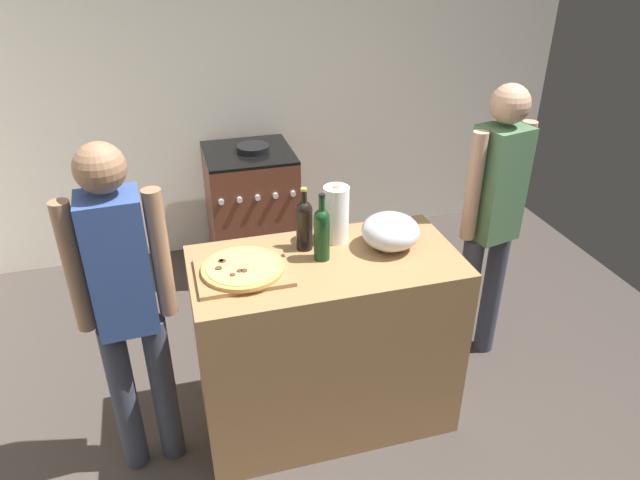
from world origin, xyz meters
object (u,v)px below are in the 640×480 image
Objects in this scene: mixing_bowl at (390,231)px; person_in_stripes at (126,300)px; person_in_red at (492,214)px; pizza at (243,268)px; wine_bottle_green at (304,223)px; stove at (252,210)px; paper_towel_roll at (336,214)px; wine_bottle_amber at (322,231)px.

person_in_stripes reaches higher than mixing_bowl.
mixing_bowl is at bearing 4.13° from person_in_stripes.
person_in_stripes is 1.85m from person_in_red.
mixing_bowl is at bearing 3.84° from pizza.
person_in_red is (1.03, 0.09, -0.14)m from wine_bottle_green.
stove is at bearing 90.93° from wine_bottle_green.
pizza is 1.29× the size of paper_towel_roll.
mixing_bowl is (0.69, 0.05, 0.05)m from pizza.
person_in_stripes reaches higher than stove.
person_in_red is at bearing 8.63° from person_in_stripes.
paper_towel_roll is at bearing 12.47° from wine_bottle_green.
paper_towel_roll is 0.91× the size of wine_bottle_green.
wine_bottle_green is at bearing 165.50° from mixing_bowl.
pizza is 1.70m from stove.
pizza is 0.70m from mixing_bowl.
person_in_stripes reaches higher than wine_bottle_amber.
person_in_stripes is (-0.85, -0.07, -0.15)m from wine_bottle_amber.
wine_bottle_amber is 0.12m from wine_bottle_green.
wine_bottle_green is 0.19× the size of person_in_stripes.
wine_bottle_green reaches higher than paper_towel_roll.
mixing_bowl is 0.17× the size of person_in_stripes.
pizza is at bearing -154.89° from wine_bottle_green.
wine_bottle_amber is at bearing -177.81° from mixing_bowl.
wine_bottle_amber is (-0.11, -0.15, 0.00)m from paper_towel_roll.
mixing_bowl is at bearing -163.51° from person_in_red.
wine_bottle_amber is at bearing -126.85° from paper_towel_roll.
person_in_red is at bearing 11.81° from wine_bottle_amber.
pizza is 0.39× the size of stove.
mixing_bowl is 0.69m from person_in_red.
person_in_red is at bearing 16.49° from mixing_bowl.
stove is at bearing 79.83° from pizza.
pizza is at bearing -174.65° from wine_bottle_amber.
mixing_bowl is 0.17× the size of person_in_red.
mixing_bowl is 0.85× the size of wine_bottle_amber.
mixing_bowl is 0.34m from wine_bottle_amber.
person_in_red reaches higher than stove.
person_in_red is (0.87, 0.06, -0.15)m from paper_towel_roll.
paper_towel_roll is at bearing -82.56° from stove.
person_in_red is at bearing -52.11° from stove.
person_in_red is at bearing 5.19° from wine_bottle_green.
mixing_bowl is 0.40m from wine_bottle_green.
paper_towel_roll is 0.17× the size of person_in_stripes.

